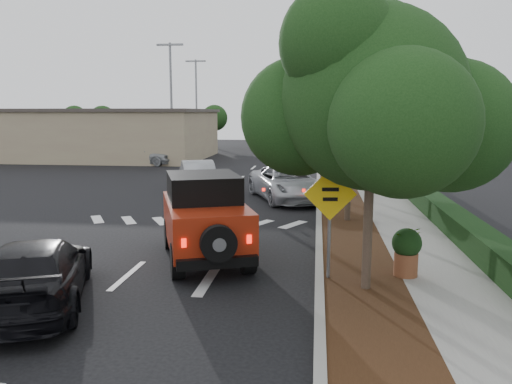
% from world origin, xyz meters
% --- Properties ---
extents(ground, '(120.00, 120.00, 0.00)m').
position_xyz_m(ground, '(0.00, 0.00, 0.00)').
color(ground, black).
rests_on(ground, ground).
extents(curb, '(0.20, 70.00, 0.15)m').
position_xyz_m(curb, '(4.60, 12.00, 0.07)').
color(curb, '#9E9B93').
rests_on(curb, ground).
extents(planting_strip, '(1.80, 70.00, 0.12)m').
position_xyz_m(planting_strip, '(5.60, 12.00, 0.06)').
color(planting_strip, black).
rests_on(planting_strip, ground).
extents(sidewalk, '(2.00, 70.00, 0.12)m').
position_xyz_m(sidewalk, '(7.50, 12.00, 0.06)').
color(sidewalk, gray).
rests_on(sidewalk, ground).
extents(hedge, '(0.80, 70.00, 0.80)m').
position_xyz_m(hedge, '(8.90, 12.00, 0.40)').
color(hedge, black).
rests_on(hedge, ground).
extents(commercial_building, '(22.00, 12.00, 4.00)m').
position_xyz_m(commercial_building, '(-16.00, 30.00, 2.00)').
color(commercial_building, gray).
rests_on(commercial_building, ground).
extents(transmission_tower, '(7.00, 4.00, 28.00)m').
position_xyz_m(transmission_tower, '(6.00, 48.00, 0.00)').
color(transmission_tower, slate).
rests_on(transmission_tower, ground).
extents(street_tree_near, '(3.80, 3.80, 5.92)m').
position_xyz_m(street_tree_near, '(5.60, -0.50, 0.00)').
color(street_tree_near, black).
rests_on(street_tree_near, ground).
extents(street_tree_mid, '(3.20, 3.20, 5.32)m').
position_xyz_m(street_tree_mid, '(5.60, 6.50, 0.00)').
color(street_tree_mid, black).
rests_on(street_tree_mid, ground).
extents(street_tree_far, '(3.40, 3.40, 5.62)m').
position_xyz_m(street_tree_far, '(5.60, 13.00, 0.00)').
color(street_tree_far, black).
rests_on(street_tree_far, ground).
extents(light_pole_a, '(2.00, 0.22, 9.00)m').
position_xyz_m(light_pole_a, '(-6.50, 26.00, 0.00)').
color(light_pole_a, slate).
rests_on(light_pole_a, ground).
extents(light_pole_b, '(2.00, 0.22, 9.00)m').
position_xyz_m(light_pole_b, '(-7.50, 38.00, 0.00)').
color(light_pole_b, slate).
rests_on(light_pole_b, ground).
extents(red_jeep, '(3.25, 4.64, 2.27)m').
position_xyz_m(red_jeep, '(1.51, 1.71, 1.15)').
color(red_jeep, black).
rests_on(red_jeep, ground).
extents(silver_suv_ahead, '(4.28, 5.95, 1.51)m').
position_xyz_m(silver_suv_ahead, '(3.20, 11.01, 0.75)').
color(silver_suv_ahead, '#B1B3B9').
rests_on(silver_suv_ahead, ground).
extents(black_suv_oncoming, '(3.47, 5.09, 1.37)m').
position_xyz_m(black_suv_oncoming, '(-1.13, -2.02, 0.68)').
color(black_suv_oncoming, black).
rests_on(black_suv_oncoming, ground).
extents(silver_sedan_oncoming, '(2.95, 4.75, 1.48)m').
position_xyz_m(silver_sedan_oncoming, '(-1.69, 14.03, 0.74)').
color(silver_sedan_oncoming, '#ACAEB3').
rests_on(silver_sedan_oncoming, ground).
extents(parked_suv, '(5.19, 3.20, 1.65)m').
position_xyz_m(parked_suv, '(-8.31, 25.08, 0.82)').
color(parked_suv, '#999CA0').
rests_on(parked_suv, ground).
extents(speed_hump_sign, '(1.19, 0.15, 2.55)m').
position_xyz_m(speed_hump_sign, '(4.80, 0.05, 1.76)').
color(speed_hump_sign, slate).
rests_on(speed_hump_sign, ground).
extents(terracotta_planter, '(0.68, 0.68, 1.19)m').
position_xyz_m(terracotta_planter, '(6.60, 0.46, 0.80)').
color(terracotta_planter, brown).
rests_on(terracotta_planter, ground).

